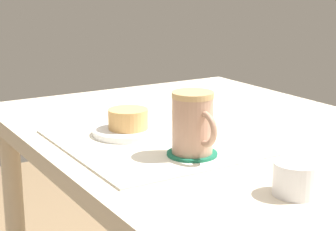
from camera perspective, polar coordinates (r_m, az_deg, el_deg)
dining_table at (r=1.17m, az=6.66°, el=-6.27°), size 1.11×0.75×0.74m
placemat at (r=1.08m, az=-1.81°, el=-2.73°), size 0.38×0.32×0.00m
pastry_plate at (r=1.13m, az=-4.05°, el=-1.63°), size 0.14×0.14×0.01m
pastry at (r=1.12m, az=-4.07°, el=-0.35°), size 0.08×0.08×0.04m
coffee_coaster at (r=1.00m, az=2.46°, el=-3.90°), size 0.09×0.09×0.00m
coffee_mug at (r=0.98m, az=2.59°, el=-0.76°), size 0.11×0.07×0.11m
sugar_bowl at (r=0.85m, az=12.92°, el=-6.25°), size 0.07×0.07×0.05m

